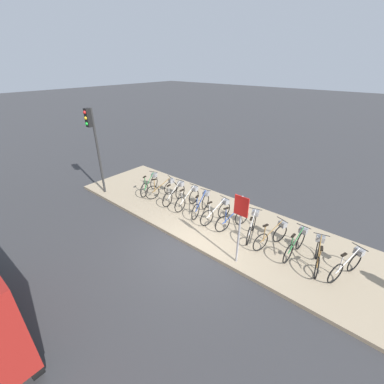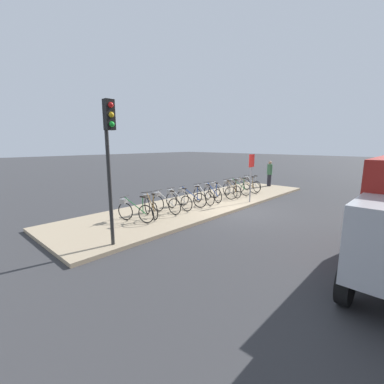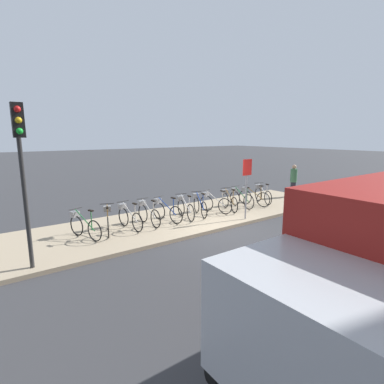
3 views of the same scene
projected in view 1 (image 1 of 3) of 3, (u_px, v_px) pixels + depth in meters
ground_plane at (194, 249)px, 8.68m from camera, size 120.00×120.00×0.00m
sidewalk at (225, 224)px, 9.94m from camera, size 14.34×3.78×0.12m
parked_bicycle_0 at (150, 184)px, 12.05m from camera, size 0.63×1.49×0.96m
parked_bicycle_1 at (163, 188)px, 11.63m from camera, size 0.66×1.48×0.96m
parked_bicycle_2 at (175, 193)px, 11.21m from camera, size 0.46×1.56×0.96m
parked_bicycle_3 at (189, 198)px, 10.80m from camera, size 0.46×1.56×0.96m
parked_bicycle_4 at (202, 203)px, 10.36m from camera, size 0.51×1.53×0.96m
parked_bicycle_5 at (218, 211)px, 9.84m from camera, size 0.48×1.54×0.96m
parked_bicycle_6 at (234, 217)px, 9.44m from camera, size 0.62×1.49×0.96m
parked_bicycle_7 at (252, 225)px, 9.00m from camera, size 0.60×1.51×0.96m
parked_bicycle_8 at (273, 235)px, 8.50m from camera, size 0.63×1.49×0.96m
parked_bicycle_9 at (296, 243)px, 8.11m from camera, size 0.46×1.56×0.96m
parked_bicycle_10 at (318, 254)px, 7.66m from camera, size 0.57×1.52×0.96m
parked_bicycle_11 at (348, 264)px, 7.27m from camera, size 0.66×1.48×0.96m
traffic_light at (93, 135)px, 10.91m from camera, size 0.24×0.40×3.86m
sign_post at (240, 219)px, 7.27m from camera, size 0.44×0.07×2.29m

